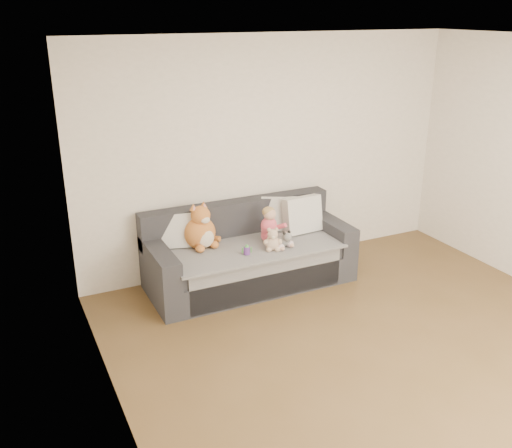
{
  "coord_description": "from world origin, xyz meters",
  "views": [
    {
      "loc": [
        -2.86,
        -3.08,
        2.83
      ],
      "look_at": [
        -0.49,
        1.87,
        0.75
      ],
      "focal_mm": 40.0,
      "sensor_mm": 36.0,
      "label": 1
    }
  ],
  "objects": [
    {
      "name": "sippy_cup",
      "position": [
        -0.64,
        1.77,
        0.53
      ],
      "size": [
        0.1,
        0.08,
        0.11
      ],
      "rotation": [
        0.0,
        0.0,
        -0.32
      ],
      "color": "#63348E",
      "rests_on": "sofa"
    },
    {
      "name": "cushion_right_front",
      "position": [
        0.18,
        2.09,
        0.68
      ],
      "size": [
        0.46,
        0.23,
        0.42
      ],
      "rotation": [
        0.0,
        0.0,
        0.07
      ],
      "color": "silver",
      "rests_on": "sofa"
    },
    {
      "name": "cushion_left",
      "position": [
        -1.2,
        2.29,
        0.65
      ],
      "size": [
        0.43,
        0.28,
        0.37
      ],
      "rotation": [
        0.0,
        0.0,
        -0.28
      ],
      "color": "silver",
      "rests_on": "sofa"
    },
    {
      "name": "teddy_bear",
      "position": [
        -0.35,
        1.76,
        0.57
      ],
      "size": [
        0.19,
        0.16,
        0.25
      ],
      "rotation": [
        0.0,
        0.0,
        -0.33
      ],
      "color": "#CFB28F",
      "rests_on": "sofa"
    },
    {
      "name": "sofa",
      "position": [
        -0.49,
        2.06,
        0.31
      ],
      "size": [
        2.2,
        0.94,
        0.85
      ],
      "color": "#2D2D32",
      "rests_on": "ground"
    },
    {
      "name": "plush_cow",
      "position": [
        -0.2,
        1.81,
        0.55
      ],
      "size": [
        0.15,
        0.24,
        0.19
      ],
      "rotation": [
        0.0,
        0.0,
        0.08
      ],
      "color": "white",
      "rests_on": "sofa"
    },
    {
      "name": "room_shell",
      "position": [
        0.0,
        0.42,
        1.3
      ],
      "size": [
        5.0,
        5.0,
        5.0
      ],
      "color": "brown",
      "rests_on": "ground"
    },
    {
      "name": "toddler",
      "position": [
        -0.27,
        1.96,
        0.64
      ],
      "size": [
        0.28,
        0.41,
        0.4
      ],
      "rotation": [
        0.0,
        0.0,
        0.25
      ],
      "color": "#ED5369",
      "rests_on": "sofa"
    },
    {
      "name": "cushion_right_back",
      "position": [
        -0.01,
        2.25,
        0.66
      ],
      "size": [
        0.46,
        0.36,
        0.4
      ],
      "rotation": [
        0.0,
        0.0,
        -0.49
      ],
      "color": "silver",
      "rests_on": "sofa"
    },
    {
      "name": "plush_cat",
      "position": [
        -0.99,
        2.17,
        0.66
      ],
      "size": [
        0.41,
        0.39,
        0.51
      ],
      "rotation": [
        0.0,
        0.0,
        0.22
      ],
      "color": "#C6712C",
      "rests_on": "sofa"
    }
  ]
}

